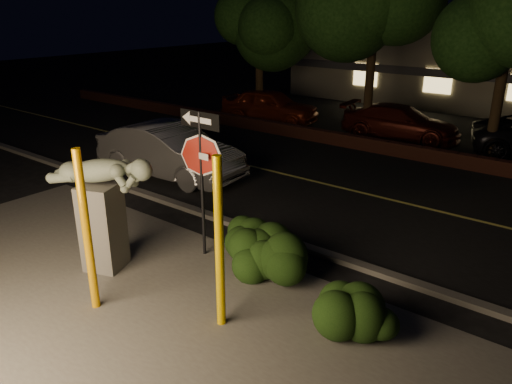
% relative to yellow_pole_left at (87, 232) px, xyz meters
% --- Properties ---
extents(ground, '(90.00, 90.00, 0.00)m').
position_rel_yellow_pole_left_xyz_m(ground, '(0.62, 11.40, -1.51)').
color(ground, black).
rests_on(ground, ground).
extents(patio, '(14.00, 6.00, 0.02)m').
position_rel_yellow_pole_left_xyz_m(patio, '(0.62, 0.40, -1.50)').
color(patio, '#4C4944').
rests_on(patio, ground).
extents(road, '(80.00, 8.00, 0.01)m').
position_rel_yellow_pole_left_xyz_m(road, '(0.62, 8.40, -1.51)').
color(road, black).
rests_on(road, ground).
extents(lane_marking, '(80.00, 0.12, 0.00)m').
position_rel_yellow_pole_left_xyz_m(lane_marking, '(0.62, 8.40, -1.49)').
color(lane_marking, '#C4B94E').
rests_on(lane_marking, road).
extents(curb, '(80.00, 0.25, 0.12)m').
position_rel_yellow_pole_left_xyz_m(curb, '(0.62, 4.30, -1.45)').
color(curb, '#4C4944').
rests_on(curb, ground).
extents(brick_wall, '(40.00, 0.35, 0.50)m').
position_rel_yellow_pole_left_xyz_m(brick_wall, '(0.62, 12.70, -1.26)').
color(brick_wall, '#462016').
rests_on(brick_wall, ground).
extents(parking_lot, '(40.00, 12.00, 0.01)m').
position_rel_yellow_pole_left_xyz_m(parking_lot, '(0.62, 18.40, -1.51)').
color(parking_lot, black).
rests_on(parking_lot, ground).
extents(building, '(22.00, 10.20, 4.00)m').
position_rel_yellow_pole_left_xyz_m(building, '(0.62, 26.38, 0.49)').
color(building, '#6D6657').
rests_on(building, ground).
extents(tree_far_a, '(4.60, 4.60, 7.43)m').
position_rel_yellow_pole_left_xyz_m(tree_far_a, '(-7.38, 14.40, 3.83)').
color(tree_far_a, black).
rests_on(tree_far_a, ground).
extents(yellow_pole_left, '(0.15, 0.15, 3.02)m').
position_rel_yellow_pole_left_xyz_m(yellow_pole_left, '(0.00, 0.00, 0.00)').
color(yellow_pole_left, '#E19806').
rests_on(yellow_pole_left, ground).
extents(yellow_pole_right, '(0.15, 0.15, 3.06)m').
position_rel_yellow_pole_left_xyz_m(yellow_pole_right, '(2.16, 1.04, 0.02)').
color(yellow_pole_right, '#F2BF00').
rests_on(yellow_pole_right, ground).
extents(signpost, '(1.09, 0.08, 3.21)m').
position_rel_yellow_pole_left_xyz_m(signpost, '(0.14, 2.74, 0.77)').
color(signpost, black).
rests_on(signpost, ground).
extents(sculpture, '(2.27, 1.37, 2.48)m').
position_rel_yellow_pole_left_xyz_m(sculpture, '(-1.04, 1.05, 0.02)').
color(sculpture, '#4C4944').
rests_on(sculpture, ground).
extents(hedge_center, '(2.03, 1.26, 0.98)m').
position_rel_yellow_pole_left_xyz_m(hedge_center, '(1.21, 3.21, -1.02)').
color(hedge_center, black).
rests_on(hedge_center, ground).
extents(hedge_right, '(1.80, 1.06, 1.14)m').
position_rel_yellow_pole_left_xyz_m(hedge_right, '(1.76, 2.83, -0.94)').
color(hedge_right, black).
rests_on(hedge_right, ground).
extents(hedge_far_right, '(1.61, 1.33, 0.96)m').
position_rel_yellow_pole_left_xyz_m(hedge_far_right, '(4.12, 2.13, -1.03)').
color(hedge_far_right, black).
rests_on(hedge_far_right, ground).
extents(silver_sedan, '(5.19, 2.07, 1.68)m').
position_rel_yellow_pole_left_xyz_m(silver_sedan, '(-4.49, 6.00, -0.67)').
color(silver_sedan, '#ACABB0').
rests_on(silver_sedan, ground).
extents(parked_car_red, '(4.86, 2.69, 1.56)m').
position_rel_yellow_pole_left_xyz_m(parked_car_red, '(-6.76, 14.39, -0.73)').
color(parked_car_red, maroon).
rests_on(parked_car_red, ground).
extents(parked_car_darkred, '(4.93, 2.40, 1.38)m').
position_rel_yellow_pole_left_xyz_m(parked_car_darkred, '(-0.62, 15.12, -0.82)').
color(parked_car_darkred, '#44120C').
rests_on(parked_car_darkred, ground).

